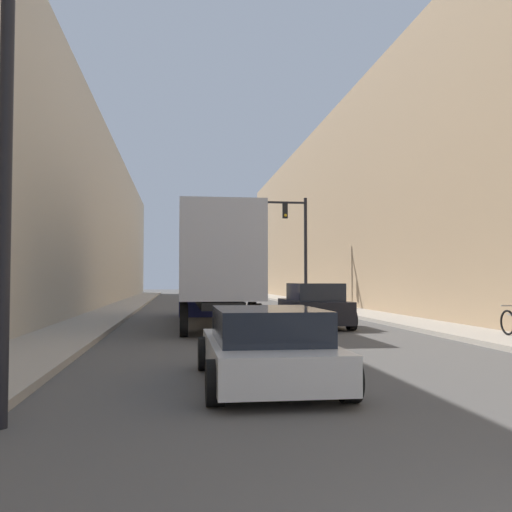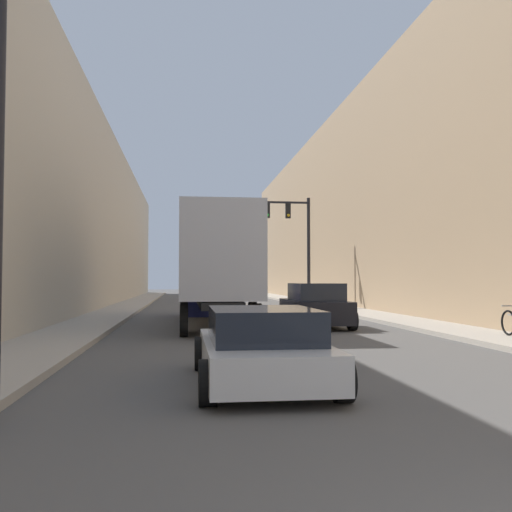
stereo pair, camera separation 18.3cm
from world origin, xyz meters
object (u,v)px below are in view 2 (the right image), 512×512
object	(u,v)px
semi_truck	(213,265)
traffic_signal_gantry	(287,230)
sedan_car	(261,347)
suv_car	(315,306)

from	to	relation	value
semi_truck	traffic_signal_gantry	xyz separation A→B (m)	(5.05, 11.54, 2.41)
sedan_car	traffic_signal_gantry	xyz separation A→B (m)	(4.88, 24.43, 4.11)
sedan_car	suv_car	xyz separation A→B (m)	(3.46, 11.05, 0.15)
semi_truck	sedan_car	world-z (taller)	semi_truck
sedan_car	suv_car	size ratio (longest dim) A/B	0.98
traffic_signal_gantry	suv_car	bearing A→B (deg)	-96.05
suv_car	traffic_signal_gantry	bearing A→B (deg)	83.95
semi_truck	sedan_car	distance (m)	13.00
sedan_car	suv_car	world-z (taller)	suv_car
sedan_car	suv_car	bearing A→B (deg)	72.60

